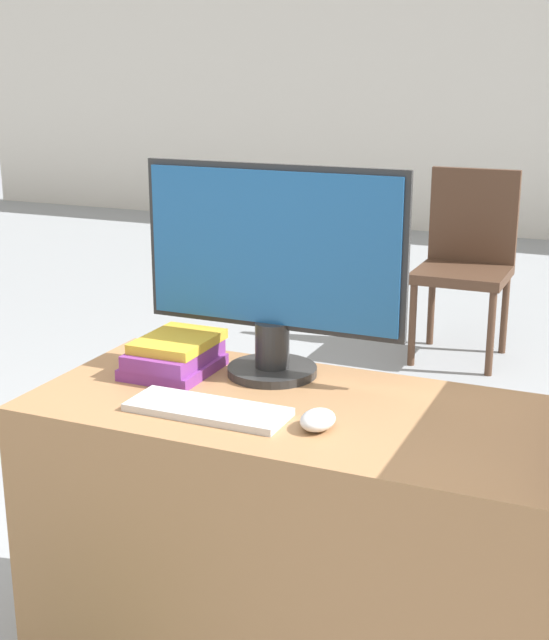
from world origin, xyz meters
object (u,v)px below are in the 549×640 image
monitor (272,266)px  keyboard (208,410)px  mouse (318,420)px  far_chair (467,255)px  book_stack (175,355)px

monitor → keyboard: bearing=-95.6°
mouse → far_chair: bearing=95.5°
keyboard → far_chair: size_ratio=0.37×
mouse → far_chair: (-0.27, 2.80, -0.22)m
mouse → far_chair: far_chair is taller
book_stack → far_chair: far_chair is taller
keyboard → book_stack: 0.28m
keyboard → mouse: (0.24, 0.01, 0.01)m
book_stack → mouse: bearing=-23.4°
monitor → keyboard: (-0.03, -0.28, -0.26)m
keyboard → far_chair: (-0.03, 2.82, -0.21)m
keyboard → far_chair: 2.83m
keyboard → mouse: size_ratio=3.69×
mouse → far_chair: size_ratio=0.10×
keyboard → book_stack: size_ratio=1.48×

